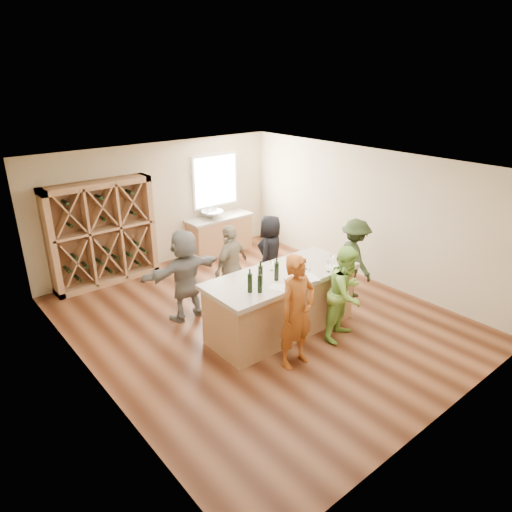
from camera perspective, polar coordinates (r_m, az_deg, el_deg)
floor at (r=8.51m, az=0.34°, el=-8.06°), size 6.00×7.00×0.10m
ceiling at (r=7.49m, az=0.39°, el=11.50°), size 6.00×7.00×0.10m
wall_back at (r=10.72m, az=-11.97°, el=6.32°), size 6.00×0.10×2.80m
wall_front at (r=5.89m, az=23.36°, el=-8.60°), size 6.00×0.10×2.80m
wall_left at (r=6.53m, az=-20.73°, el=-5.10°), size 0.10×7.00×2.80m
wall_right at (r=10.01m, az=13.94°, el=5.04°), size 0.10×7.00×2.80m
window_frame at (r=11.31m, az=-5.14°, el=9.36°), size 1.30×0.06×1.30m
window_pane at (r=11.28m, az=-5.04°, el=9.34°), size 1.18×0.01×1.18m
wine_rack at (r=9.98m, az=-18.64°, el=2.65°), size 2.20×0.45×2.20m
back_counter_base at (r=11.41m, az=-4.56°, el=2.59°), size 1.60×0.58×0.86m
back_counter_top at (r=11.26m, az=-4.63°, el=4.79°), size 1.70×0.62×0.06m
sink at (r=11.12m, az=-5.49°, el=5.20°), size 0.54×0.54×0.19m
faucet at (r=11.25m, az=-6.02°, el=5.68°), size 0.02×0.02×0.30m
tasting_counter_base at (r=7.91m, az=3.17°, el=-6.04°), size 2.60×1.00×1.00m
tasting_counter_top at (r=7.67m, az=3.26°, el=-2.48°), size 2.72×1.12×0.08m
wine_bottle_a at (r=6.96m, az=-0.77°, el=-3.39°), size 0.09×0.09×0.30m
wine_bottle_b at (r=6.95m, az=0.48°, el=-3.48°), size 0.09×0.09×0.29m
wine_bottle_c at (r=7.23m, az=0.56°, el=-2.37°), size 0.10×0.10×0.31m
wine_bottle_e at (r=7.36m, az=2.59°, el=-1.94°), size 0.08×0.08×0.31m
wine_glass_a at (r=7.10m, az=3.71°, el=-3.53°), size 0.08×0.08×0.17m
wine_glass_b at (r=7.47m, az=6.56°, el=-2.17°), size 0.09×0.09×0.19m
wine_glass_c at (r=7.77m, az=9.09°, el=-1.35°), size 0.07×0.07×0.18m
wine_glass_d at (r=7.83m, az=6.21°, el=-1.03°), size 0.08×0.08×0.18m
wine_glass_e at (r=8.06m, az=9.45°, el=-0.50°), size 0.08×0.08×0.18m
tasting_menu_a at (r=7.18m, az=3.08°, el=-3.94°), size 0.35×0.39×0.00m
tasting_menu_b at (r=7.55m, az=6.80°, el=-2.70°), size 0.31×0.36×0.00m
tasting_menu_c at (r=8.00m, az=9.73°, el=-1.39°), size 0.21×0.28×0.00m
person_near_left at (r=6.87m, az=5.14°, el=-6.94°), size 0.66×0.49×1.81m
person_near_right at (r=7.71m, az=11.18°, el=-4.59°), size 0.88×0.62×1.64m
person_server at (r=9.22m, az=12.19°, el=-0.26°), size 0.80×1.13×1.59m
person_far_mid at (r=8.61m, az=-3.11°, el=-1.28°), size 1.06×0.77×1.63m
person_far_right at (r=9.28m, az=1.80°, el=0.38°), size 0.92×0.81×1.59m
person_far_left at (r=8.26m, az=-8.85°, el=-2.33°), size 1.58×0.58×1.70m
wine_glass_f at (r=7.73m, az=2.00°, el=-1.23°), size 0.07×0.07×0.18m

